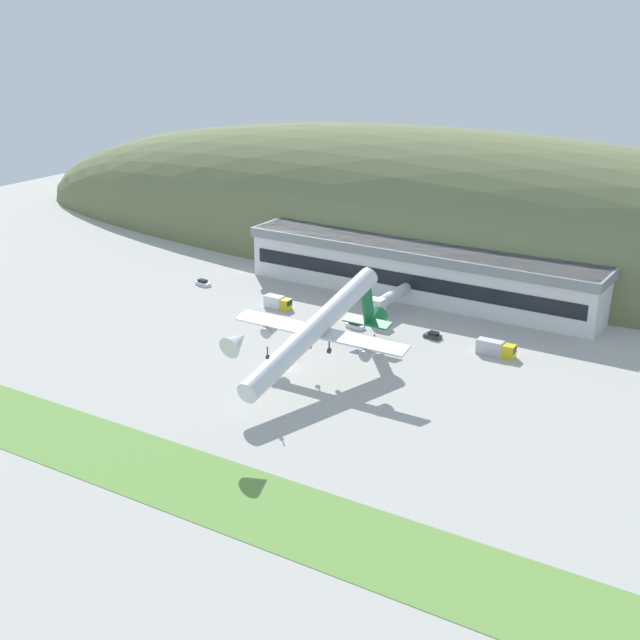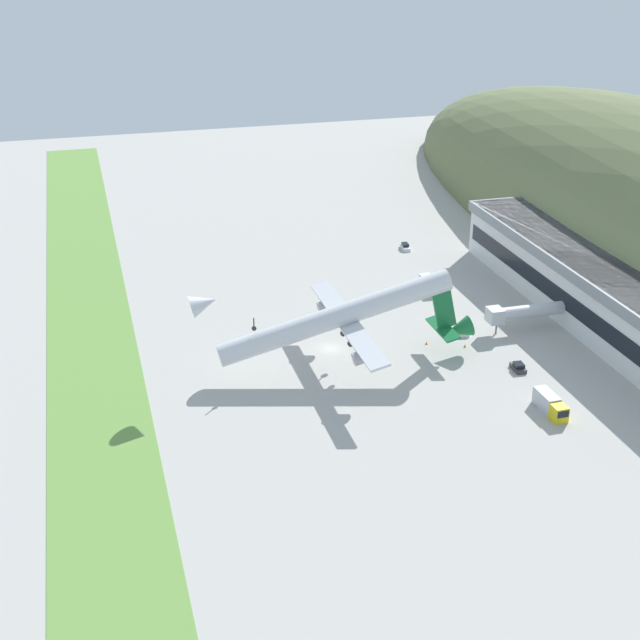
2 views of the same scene
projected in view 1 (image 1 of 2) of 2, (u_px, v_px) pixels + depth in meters
name	position (u px, v px, depth m)	size (l,w,h in m)	color
ground_plane	(286.00, 368.00, 175.67)	(385.92, 385.92, 0.00)	#ADAAA3
grass_strip_foreground	(130.00, 460.00, 140.84)	(347.33, 16.78, 0.08)	#669342
hill_backdrop	(459.00, 255.00, 251.84)	(317.82, 73.22, 70.38)	#667047
terminal_building	(422.00, 267.00, 215.91)	(90.50, 16.88, 12.76)	silver
jetway_0	(388.00, 298.00, 203.76)	(3.38, 16.12, 5.43)	silver
cargo_airplane	(316.00, 330.00, 168.59)	(37.14, 52.90, 15.95)	silver
service_car_0	(355.00, 325.00, 196.67)	(4.46, 2.12, 1.56)	silver
service_car_1	(324.00, 318.00, 200.98)	(4.57, 1.80, 1.64)	gold
service_car_2	(433.00, 335.00, 190.84)	(3.82, 2.11, 1.47)	#333338
service_car_3	(203.00, 283.00, 225.73)	(4.34, 2.08, 1.46)	silver
fuel_truck	(496.00, 348.00, 181.53)	(8.07, 2.50, 3.00)	gold
box_truck	(278.00, 302.00, 209.09)	(6.73, 2.49, 2.81)	gold
traffic_cone_0	(346.00, 341.00, 188.56)	(0.52, 0.52, 0.58)	orange
traffic_cone_1	(374.00, 334.00, 192.31)	(0.52, 0.52, 0.58)	orange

